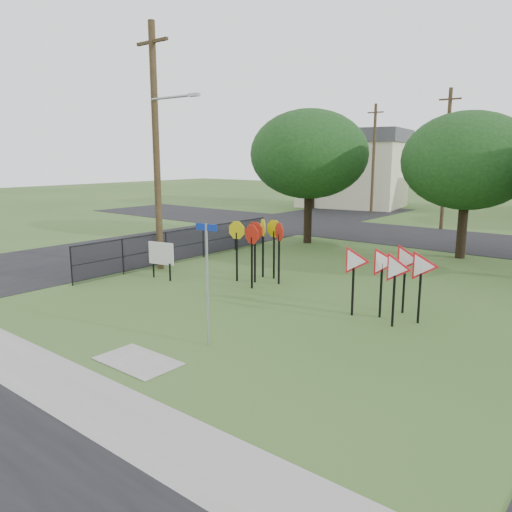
% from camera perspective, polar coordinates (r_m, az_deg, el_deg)
% --- Properties ---
extents(ground, '(140.00, 140.00, 0.00)m').
position_cam_1_polar(ground, '(13.79, -5.36, -8.86)').
color(ground, '#31541F').
extents(sidewalk, '(30.00, 1.60, 0.02)m').
position_cam_1_polar(sidewalk, '(11.42, -20.70, -13.96)').
color(sidewalk, gray).
rests_on(sidewalk, ground).
extents(planting_strip, '(30.00, 0.80, 0.02)m').
position_cam_1_polar(planting_strip, '(10.95, -26.30, -15.57)').
color(planting_strip, '#31541F').
rests_on(planting_strip, ground).
extents(street_left, '(8.00, 50.00, 0.02)m').
position_cam_1_polar(street_left, '(28.93, -8.56, 1.77)').
color(street_left, black).
rests_on(street_left, ground).
extents(street_far, '(60.00, 8.00, 0.02)m').
position_cam_1_polar(street_far, '(30.96, 21.45, 1.73)').
color(street_far, black).
rests_on(street_far, ground).
extents(curb_pad, '(2.00, 1.20, 0.02)m').
position_cam_1_polar(curb_pad, '(12.32, -13.35, -11.62)').
color(curb_pad, gray).
rests_on(curb_pad, ground).
extents(street_name_sign, '(0.64, 0.09, 3.13)m').
position_cam_1_polar(street_name_sign, '(12.50, -5.59, -2.43)').
color(street_name_sign, '#999CA1').
rests_on(street_name_sign, ground).
extents(stop_sign_cluster, '(2.20, 1.92, 2.36)m').
position_cam_1_polar(stop_sign_cluster, '(18.89, 0.46, 2.21)').
color(stop_sign_cluster, black).
rests_on(stop_sign_cluster, ground).
extents(yield_sign_cluster, '(2.76, 1.48, 2.18)m').
position_cam_1_polar(yield_sign_cluster, '(15.05, 15.20, -1.11)').
color(yield_sign_cluster, black).
rests_on(yield_sign_cluster, ground).
extents(info_board, '(1.16, 0.27, 1.47)m').
position_cam_1_polar(info_board, '(19.81, -10.80, 0.15)').
color(info_board, black).
rests_on(info_board, ground).
extents(utility_pole_main, '(3.55, 0.33, 10.00)m').
position_cam_1_polar(utility_pole_main, '(21.33, -11.25, 12.36)').
color(utility_pole_main, '#493822').
rests_on(utility_pole_main, ground).
extents(far_pole_a, '(1.40, 0.24, 9.00)m').
position_cam_1_polar(far_pole_a, '(35.02, 20.88, 10.35)').
color(far_pole_a, '#493822').
rests_on(far_pole_a, ground).
extents(far_pole_c, '(1.40, 0.24, 9.00)m').
position_cam_1_polar(far_pole_c, '(43.62, 13.28, 10.83)').
color(far_pole_c, '#493822').
rests_on(far_pole_c, ground).
extents(fence_run, '(0.05, 11.55, 1.50)m').
position_cam_1_polar(fence_run, '(23.10, -8.08, 1.33)').
color(fence_run, black).
rests_on(fence_run, ground).
extents(house_left, '(10.58, 8.88, 7.20)m').
position_cam_1_polar(house_left, '(49.01, 11.04, 9.83)').
color(house_left, '#F0EDC1').
rests_on(house_left, ground).
extents(tree_near_left, '(6.40, 6.40, 7.27)m').
position_cam_1_polar(tree_near_left, '(27.69, 6.09, 11.48)').
color(tree_near_left, black).
rests_on(tree_near_left, ground).
extents(tree_near_mid, '(6.00, 6.00, 6.80)m').
position_cam_1_polar(tree_near_mid, '(25.23, 23.03, 9.97)').
color(tree_near_mid, black).
rests_on(tree_near_mid, ground).
extents(tree_far_left, '(6.80, 6.80, 7.73)m').
position_cam_1_polar(tree_far_left, '(46.56, 6.52, 11.77)').
color(tree_far_left, black).
rests_on(tree_far_left, ground).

